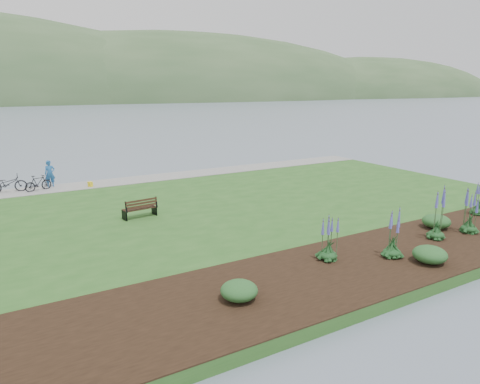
% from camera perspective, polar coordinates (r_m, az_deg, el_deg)
% --- Properties ---
extents(ground, '(600.00, 600.00, 0.00)m').
position_cam_1_polar(ground, '(21.77, -6.98, -2.61)').
color(ground, slate).
rests_on(ground, ground).
extents(lawn, '(34.00, 20.00, 0.40)m').
position_cam_1_polar(lawn, '(19.96, -4.73, -3.48)').
color(lawn, '#26541D').
rests_on(lawn, ground).
extents(shoreline_path, '(34.00, 2.20, 0.03)m').
position_cam_1_polar(shoreline_path, '(27.98, -12.57, 1.72)').
color(shoreline_path, gray).
rests_on(shoreline_path, lawn).
extents(garden_bed, '(24.00, 4.40, 0.04)m').
position_cam_1_polar(garden_bed, '(15.64, 18.26, -8.29)').
color(garden_bed, black).
rests_on(garden_bed, lawn).
extents(far_hillside, '(580.00, 80.00, 38.00)m').
position_cam_1_polar(far_hillside, '(191.44, -21.93, 11.03)').
color(far_hillside, '#375731').
rests_on(far_hillside, ground).
extents(park_bench, '(1.54, 0.77, 0.92)m').
position_cam_1_polar(park_bench, '(19.68, -13.16, -2.07)').
color(park_bench, black).
rests_on(park_bench, lawn).
extents(person, '(0.69, 0.49, 1.86)m').
position_cam_1_polar(person, '(27.33, -24.05, 2.52)').
color(person, '#225D9F').
rests_on(person, lawn).
extents(bicycle_a, '(0.75, 1.96, 1.01)m').
position_cam_1_polar(bicycle_a, '(26.99, -28.56, 0.98)').
color(bicycle_a, black).
rests_on(bicycle_a, lawn).
extents(bicycle_b, '(0.90, 1.56, 0.90)m').
position_cam_1_polar(bicycle_b, '(26.67, -25.32, 1.08)').
color(bicycle_b, black).
rests_on(bicycle_b, lawn).
extents(pannier, '(0.28, 0.34, 0.31)m').
position_cam_1_polar(pannier, '(26.62, -19.34, 0.96)').
color(pannier, yellow).
rests_on(pannier, lawn).
extents(echium_0, '(0.62, 0.62, 1.80)m').
position_cam_1_polar(echium_0, '(15.55, 19.77, -5.66)').
color(echium_0, '#153A1A').
rests_on(echium_0, garden_bed).
extents(echium_1, '(0.62, 0.62, 2.32)m').
position_cam_1_polar(echium_1, '(17.94, 24.90, -2.78)').
color(echium_1, '#153A1A').
rests_on(echium_1, garden_bed).
extents(echium_2, '(0.62, 0.62, 1.83)m').
position_cam_1_polar(echium_2, '(19.35, 28.41, -2.58)').
color(echium_2, '#153A1A').
rests_on(echium_2, garden_bed).
extents(echium_3, '(0.62, 0.62, 1.84)m').
position_cam_1_polar(echium_3, '(22.30, 29.29, -0.81)').
color(echium_3, '#153A1A').
rests_on(echium_3, garden_bed).
extents(echium_4, '(0.62, 0.62, 1.76)m').
position_cam_1_polar(echium_4, '(14.70, 11.78, -6.14)').
color(echium_4, '#153A1A').
rests_on(echium_4, garden_bed).
extents(shrub_0, '(1.04, 1.04, 0.52)m').
position_cam_1_polar(shrub_0, '(12.02, -0.12, -13.00)').
color(shrub_0, '#1E4C21').
rests_on(shrub_0, garden_bed).
extents(shrub_1, '(1.11, 1.11, 0.55)m').
position_cam_1_polar(shrub_1, '(15.67, 23.99, -7.61)').
color(shrub_1, '#1E4C21').
rests_on(shrub_1, garden_bed).
extents(shrub_2, '(1.12, 1.12, 0.56)m').
position_cam_1_polar(shrub_2, '(19.50, 24.71, -3.56)').
color(shrub_2, '#1E4C21').
rests_on(shrub_2, garden_bed).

